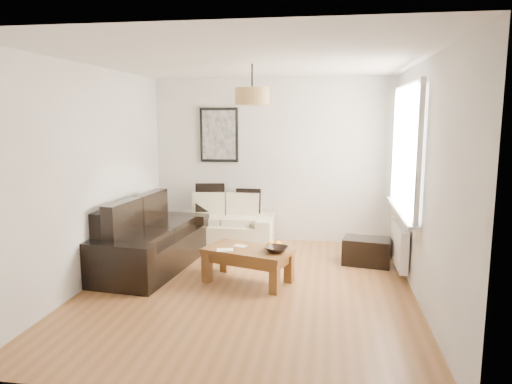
# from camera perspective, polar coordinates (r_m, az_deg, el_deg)

# --- Properties ---
(floor) EXTENTS (4.50, 4.50, 0.00)m
(floor) POSITION_cam_1_polar(r_m,az_deg,el_deg) (5.69, -0.94, -11.47)
(floor) COLOR brown
(floor) RESTS_ON ground
(ceiling) EXTENTS (3.80, 4.50, 0.00)m
(ceiling) POSITION_cam_1_polar(r_m,az_deg,el_deg) (5.35, -1.01, 15.55)
(ceiling) COLOR white
(ceiling) RESTS_ON floor
(wall_back) EXTENTS (3.80, 0.04, 2.60)m
(wall_back) POSITION_cam_1_polar(r_m,az_deg,el_deg) (7.58, 1.90, 3.84)
(wall_back) COLOR silver
(wall_back) RESTS_ON floor
(wall_front) EXTENTS (3.80, 0.04, 2.60)m
(wall_front) POSITION_cam_1_polar(r_m,az_deg,el_deg) (3.21, -7.77, -3.65)
(wall_front) COLOR silver
(wall_front) RESTS_ON floor
(wall_left) EXTENTS (0.04, 4.50, 2.60)m
(wall_left) POSITION_cam_1_polar(r_m,az_deg,el_deg) (5.99, -19.22, 1.90)
(wall_left) COLOR silver
(wall_left) RESTS_ON floor
(wall_right) EXTENTS (0.04, 4.50, 2.60)m
(wall_right) POSITION_cam_1_polar(r_m,az_deg,el_deg) (5.39, 19.38, 1.12)
(wall_right) COLOR silver
(wall_right) RESTS_ON floor
(window_bay) EXTENTS (0.14, 1.90, 1.60)m
(window_bay) POSITION_cam_1_polar(r_m,az_deg,el_deg) (6.13, 17.81, 4.95)
(window_bay) COLOR white
(window_bay) RESTS_ON wall_right
(radiator) EXTENTS (0.10, 0.90, 0.52)m
(radiator) POSITION_cam_1_polar(r_m,az_deg,el_deg) (6.33, 16.90, -6.11)
(radiator) COLOR white
(radiator) RESTS_ON wall_right
(poster) EXTENTS (0.62, 0.04, 0.87)m
(poster) POSITION_cam_1_polar(r_m,az_deg,el_deg) (7.67, -4.48, 6.88)
(poster) COLOR black
(poster) RESTS_ON wall_back
(pendant_shade) EXTENTS (0.40, 0.40, 0.20)m
(pendant_shade) POSITION_cam_1_polar(r_m,az_deg,el_deg) (5.62, -0.47, 11.47)
(pendant_shade) COLOR tan
(pendant_shade) RESTS_ON ceiling
(loveseat_cream) EXTENTS (1.52, 0.85, 0.75)m
(loveseat_cream) POSITION_cam_1_polar(r_m,az_deg,el_deg) (7.38, -3.80, -3.60)
(loveseat_cream) COLOR beige
(loveseat_cream) RESTS_ON floor
(sofa_leather) EXTENTS (1.16, 2.07, 0.85)m
(sofa_leather) POSITION_cam_1_polar(r_m,az_deg,el_deg) (6.46, -12.73, -5.19)
(sofa_leather) COLOR black
(sofa_leather) RESTS_ON floor
(coffee_table) EXTENTS (1.15, 0.85, 0.42)m
(coffee_table) POSITION_cam_1_polar(r_m,az_deg,el_deg) (5.81, -0.96, -8.83)
(coffee_table) COLOR brown
(coffee_table) RESTS_ON floor
(ottoman) EXTENTS (0.70, 0.52, 0.36)m
(ottoman) POSITION_cam_1_polar(r_m,az_deg,el_deg) (6.66, 13.25, -6.99)
(ottoman) COLOR black
(ottoman) RESTS_ON floor
(cushion_left) EXTENTS (0.47, 0.22, 0.46)m
(cushion_left) POSITION_cam_1_polar(r_m,az_deg,el_deg) (7.55, -5.55, -0.71)
(cushion_left) COLOR black
(cushion_left) RESTS_ON loveseat_cream
(cushion_right) EXTENTS (0.39, 0.13, 0.39)m
(cushion_right) POSITION_cam_1_polar(r_m,az_deg,el_deg) (7.43, -0.95, -1.10)
(cushion_right) COLOR black
(cushion_right) RESTS_ON loveseat_cream
(fruit_bowl) EXTENTS (0.32, 0.32, 0.07)m
(fruit_bowl) POSITION_cam_1_polar(r_m,az_deg,el_deg) (5.60, 2.50, -6.92)
(fruit_bowl) COLOR black
(fruit_bowl) RESTS_ON coffee_table
(orange_a) EXTENTS (0.07, 0.07, 0.06)m
(orange_a) POSITION_cam_1_polar(r_m,az_deg,el_deg) (5.75, 2.44, -6.42)
(orange_a) COLOR orange
(orange_a) RESTS_ON fruit_bowl
(orange_b) EXTENTS (0.10, 0.10, 0.09)m
(orange_b) POSITION_cam_1_polar(r_m,az_deg,el_deg) (5.80, 2.62, -6.27)
(orange_b) COLOR orange
(orange_b) RESTS_ON fruit_bowl
(orange_c) EXTENTS (0.10, 0.10, 0.08)m
(orange_c) POSITION_cam_1_polar(r_m,az_deg,el_deg) (5.75, 1.71, -6.40)
(orange_c) COLOR #FF9C15
(orange_c) RESTS_ON fruit_bowl
(papers) EXTENTS (0.22, 0.17, 0.01)m
(papers) POSITION_cam_1_polar(r_m,az_deg,el_deg) (5.69, -3.78, -6.98)
(papers) COLOR white
(papers) RESTS_ON coffee_table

